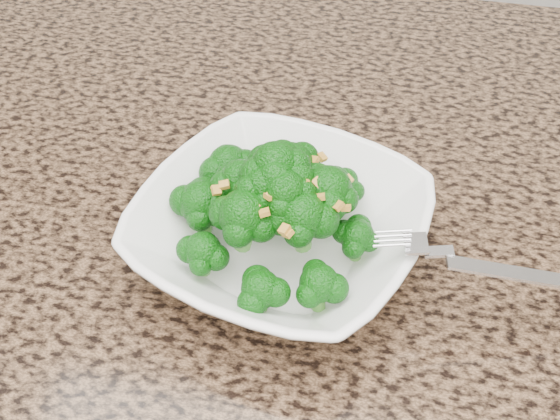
# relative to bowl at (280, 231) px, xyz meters

# --- Properties ---
(granite_counter) EXTENTS (1.64, 1.04, 0.03)m
(granite_counter) POSITION_rel_bowl_xyz_m (-0.10, -0.04, -0.04)
(granite_counter) COLOR brown
(granite_counter) RESTS_ON cabinet
(bowl) EXTENTS (0.27, 0.27, 0.05)m
(bowl) POSITION_rel_bowl_xyz_m (0.00, 0.00, 0.00)
(bowl) COLOR white
(bowl) RESTS_ON granite_counter
(broccoli_pile) EXTENTS (0.20, 0.20, 0.07)m
(broccoli_pile) POSITION_rel_bowl_xyz_m (0.00, 0.00, 0.06)
(broccoli_pile) COLOR #0B5209
(broccoli_pile) RESTS_ON bowl
(garlic_topping) EXTENTS (0.12, 0.12, 0.01)m
(garlic_topping) POSITION_rel_bowl_xyz_m (0.00, 0.00, 0.10)
(garlic_topping) COLOR gold
(garlic_topping) RESTS_ON broccoli_pile
(fork) EXTENTS (0.17, 0.06, 0.01)m
(fork) POSITION_rel_bowl_xyz_m (0.12, -0.03, 0.03)
(fork) COLOR silver
(fork) RESTS_ON bowl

